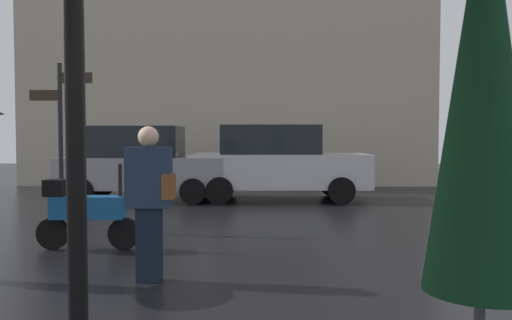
# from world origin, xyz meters

# --- Properties ---
(folded_patio_umbrella_far) EXTENTS (0.47, 0.47, 2.49)m
(folded_patio_umbrella_far) POSITION_xyz_m (1.94, -0.75, 1.69)
(folded_patio_umbrella_far) COLOR black
(folded_patio_umbrella_far) RESTS_ON ground
(pedestrian_with_bag) EXTENTS (0.53, 0.24, 1.73)m
(pedestrian_with_bag) POSITION_xyz_m (-0.04, 3.17, 0.98)
(pedestrian_with_bag) COLOR black
(pedestrian_with_bag) RESTS_ON ground
(parked_scooter) EXTENTS (1.49, 0.32, 1.23)m
(parked_scooter) POSITION_xyz_m (-1.34, 4.79, 0.56)
(parked_scooter) COLOR black
(parked_scooter) RESTS_ON ground
(parked_car_left) EXTENTS (4.55, 2.06, 1.94)m
(parked_car_left) POSITION_xyz_m (1.57, 10.81, 0.99)
(parked_car_left) COLOR silver
(parked_car_left) RESTS_ON ground
(parked_car_right) EXTENTS (4.19, 1.84, 1.91)m
(parked_car_right) POSITION_xyz_m (-1.92, 10.67, 0.96)
(parked_car_right) COLOR gray
(parked_car_right) RESTS_ON ground
(street_signpost) EXTENTS (1.08, 0.08, 2.89)m
(street_signpost) POSITION_xyz_m (-2.28, 6.32, 1.76)
(street_signpost) COLOR black
(street_signpost) RESTS_ON ground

